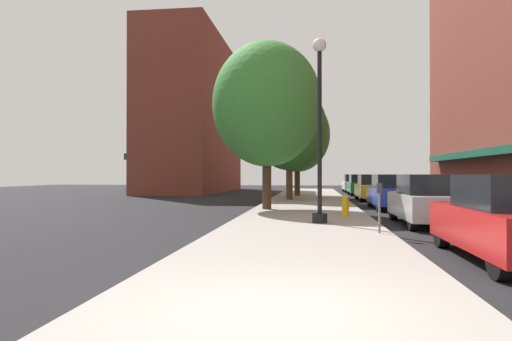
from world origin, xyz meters
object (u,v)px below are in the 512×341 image
at_px(lamppost, 320,126).
at_px(car_yellow, 372,188).
at_px(car_silver, 427,201).
at_px(parking_meter_near, 379,201).
at_px(car_green, 360,185).
at_px(fire_hydrant, 345,205).
at_px(tree_near, 297,135).
at_px(tree_mid, 267,104).
at_px(car_white, 353,184).
at_px(car_red, 509,220).
at_px(car_blue, 391,192).
at_px(tree_far, 289,128).

xyz_separation_m(lamppost, car_yellow, (3.47, 14.65, -2.39)).
bearing_deg(car_silver, lamppost, -168.78).
height_order(parking_meter_near, car_green, car_green).
xyz_separation_m(fire_hydrant, tree_near, (-2.33, 15.83, 4.02)).
bearing_deg(tree_mid, parking_meter_near, -64.03).
xyz_separation_m(fire_hydrant, car_white, (2.50, 25.83, 0.29)).
relative_size(lamppost, car_red, 1.37).
height_order(lamppost, car_red, lamppost).
height_order(car_green, car_white, same).
relative_size(car_silver, car_blue, 1.00).
distance_m(car_red, car_blue, 12.94).
distance_m(car_green, car_white, 6.29).
xyz_separation_m(tree_mid, car_yellow, (5.73, 9.20, -3.99)).
relative_size(car_blue, car_green, 1.00).
bearing_deg(car_silver, tree_near, 103.93).
bearing_deg(fire_hydrant, tree_near, 98.38).
height_order(parking_meter_near, car_blue, car_blue).
bearing_deg(car_green, tree_mid, -108.36).
xyz_separation_m(car_red, car_silver, (0.00, 6.21, 0.00)).
bearing_deg(car_silver, car_red, -91.63).
relative_size(tree_far, car_white, 1.64).
distance_m(tree_mid, tree_far, 7.61).
bearing_deg(tree_near, car_yellow, -35.99).
height_order(lamppost, parking_meter_near, lamppost).
bearing_deg(car_silver, car_yellow, 88.37).
xyz_separation_m(tree_near, car_yellow, (4.83, -3.51, -3.73)).
xyz_separation_m(tree_near, car_silver, (4.83, -17.37, -3.73)).
bearing_deg(parking_meter_near, car_silver, 57.88).
height_order(tree_mid, car_white, tree_mid).
height_order(lamppost, car_white, lamppost).
xyz_separation_m(tree_far, car_green, (5.13, 8.85, -3.71)).
relative_size(lamppost, tree_far, 0.84).
height_order(fire_hydrant, car_silver, car_silver).
bearing_deg(tree_mid, tree_near, 85.97).
bearing_deg(tree_mid, car_green, 70.78).
bearing_deg(tree_far, car_silver, -67.25).
bearing_deg(fire_hydrant, parking_meter_near, -83.21).
height_order(tree_far, car_silver, tree_far).
relative_size(lamppost, tree_mid, 0.79).
bearing_deg(fire_hydrant, car_white, 84.46).
height_order(fire_hydrant, tree_near, tree_near).
xyz_separation_m(tree_mid, tree_far, (0.60, 7.58, -0.27)).
height_order(lamppost, car_yellow, lamppost).
bearing_deg(tree_mid, car_yellow, 58.09).
height_order(car_red, car_yellow, same).
bearing_deg(fire_hydrant, car_blue, 64.23).
relative_size(fire_hydrant, parking_meter_near, 0.60).
distance_m(parking_meter_near, car_blue, 10.03).
distance_m(tree_near, car_blue, 12.27).
relative_size(lamppost, car_silver, 1.37).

